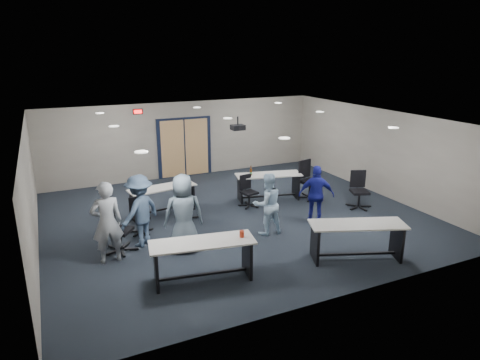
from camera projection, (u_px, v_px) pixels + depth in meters
name	position (u px, v px, depth m)	size (l,w,h in m)	color
floor	(236.00, 216.00, 11.89)	(10.00, 10.00, 0.00)	black
back_wall	(184.00, 139.00, 15.40)	(10.00, 0.04, 2.70)	gray
front_wall	(340.00, 231.00, 7.59)	(10.00, 0.04, 2.70)	gray
left_wall	(30.00, 195.00, 9.48)	(0.04, 9.00, 2.70)	gray
right_wall	(379.00, 152.00, 13.51)	(0.04, 9.00, 2.70)	gray
ceiling	(235.00, 120.00, 11.10)	(10.00, 9.00, 0.04)	silver
double_door	(185.00, 148.00, 15.45)	(2.00, 0.07, 2.20)	black
exit_sign	(138.00, 112.00, 14.38)	(0.32, 0.07, 0.18)	black
ceiling_projector	(238.00, 127.00, 11.74)	(0.35, 0.32, 0.37)	black
ceiling_can_lights	(231.00, 120.00, 11.32)	(6.24, 5.74, 0.02)	silver
table_front_left	(203.00, 254.00, 8.46)	(2.16, 1.03, 0.98)	beige
table_front_right	(357.00, 235.00, 9.32)	(2.18, 1.39, 0.84)	beige
table_back_left	(163.00, 195.00, 12.02)	(1.95, 0.89, 0.76)	beige
table_back_right	(268.00, 182.00, 13.10)	(2.10, 1.11, 1.11)	beige
chair_back_a	(140.00, 216.00, 10.70)	(0.57, 0.57, 0.91)	black
chair_back_b	(186.00, 202.00, 11.54)	(0.63, 0.63, 1.00)	black
chair_back_c	(249.00, 191.00, 12.53)	(0.59, 0.59, 0.93)	black
chair_back_d	(310.00, 180.00, 13.16)	(0.75, 0.75, 1.19)	black
chair_loose_left	(120.00, 229.00, 9.67)	(0.70, 0.70, 1.12)	black
chair_loose_right	(360.00, 190.00, 12.39)	(0.68, 0.68, 1.08)	black
person_gray	(107.00, 223.00, 9.10)	(0.67, 0.44, 1.83)	#989EA6
person_plaid	(184.00, 214.00, 9.60)	(0.89, 0.58, 1.83)	slate
person_lightblue	(267.00, 204.00, 10.58)	(0.77, 0.60, 1.58)	#B8D9F4
person_navy	(316.00, 195.00, 11.25)	(0.92, 0.38, 1.58)	navy
person_back	(140.00, 211.00, 9.92)	(1.11, 0.64, 1.72)	#425877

